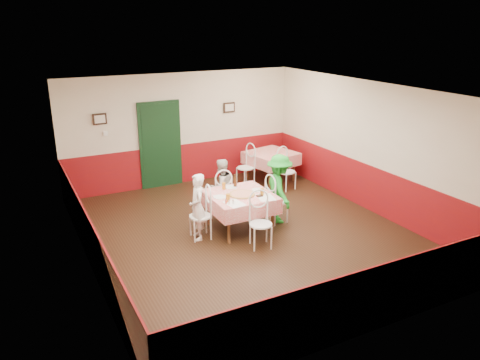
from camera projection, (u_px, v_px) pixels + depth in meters
name	position (u px, v px, depth m)	size (l,w,h in m)	color
floor	(247.00, 233.00, 9.26)	(7.00, 7.00, 0.00)	black
ceiling	(248.00, 91.00, 8.35)	(7.00, 7.00, 0.00)	white
back_wall	(182.00, 129.00, 11.75)	(6.00, 0.10, 2.80)	beige
front_wall	(379.00, 239.00, 5.86)	(6.00, 0.10, 2.80)	beige
left_wall	(83.00, 191.00, 7.51)	(0.10, 7.00, 2.80)	beige
right_wall	(370.00, 147.00, 10.10)	(0.10, 7.00, 2.80)	beige
wainscot_back	(184.00, 163.00, 12.03)	(6.00, 0.03, 1.00)	maroon
wainscot_front	(371.00, 300.00, 6.16)	(6.00, 0.03, 1.00)	maroon
wainscot_left	(90.00, 241.00, 7.80)	(0.03, 7.00, 1.00)	maroon
wainscot_right	(366.00, 186.00, 10.39)	(0.03, 7.00, 1.00)	maroon
door	(160.00, 146.00, 11.56)	(0.96, 0.06, 2.10)	black
picture_left	(100.00, 119.00, 10.70)	(0.32, 0.03, 0.26)	black
picture_right	(229.00, 107.00, 12.12)	(0.32, 0.03, 0.26)	black
thermostat	(106.00, 134.00, 10.85)	(0.10, 0.03, 0.10)	white
main_table	(240.00, 212.00, 9.31)	(1.22, 1.22, 0.77)	red
second_table	(271.00, 167.00, 12.19)	(1.12, 1.12, 0.77)	red
chair_left	(200.00, 216.00, 8.92)	(0.42, 0.42, 0.90)	white
chair_right	(277.00, 201.00, 9.64)	(0.42, 0.42, 0.90)	white
chair_far	(222.00, 195.00, 10.00)	(0.42, 0.42, 0.90)	white
chair_near	(261.00, 224.00, 8.56)	(0.42, 0.42, 0.90)	white
chair_second_a	(246.00, 168.00, 11.84)	(0.42, 0.42, 0.90)	white
chair_second_b	(287.00, 172.00, 11.53)	(0.42, 0.42, 0.90)	white
pizza	(242.00, 194.00, 9.13)	(0.50, 0.50, 0.03)	#B74723
plate_left	(220.00, 197.00, 9.00)	(0.25, 0.25, 0.01)	white
plate_right	(258.00, 190.00, 9.37)	(0.25, 0.25, 0.01)	white
plate_far	(230.00, 187.00, 9.53)	(0.25, 0.25, 0.01)	white
glass_a	(228.00, 198.00, 8.77)	(0.08, 0.08, 0.15)	#BF7219
glass_b	(262.00, 192.00, 9.11)	(0.07, 0.07, 0.13)	#BF7219
glass_c	(224.00, 186.00, 9.42)	(0.07, 0.07, 0.13)	#BF7219
beer_bottle	(235.00, 181.00, 9.53)	(0.07, 0.07, 0.24)	#381C0A
shaker_a	(229.00, 202.00, 8.64)	(0.04, 0.04, 0.09)	silver
shaker_b	(233.00, 202.00, 8.65)	(0.04, 0.04, 0.09)	silver
shaker_c	(226.00, 202.00, 8.68)	(0.04, 0.04, 0.09)	#B23319
menu_left	(234.00, 203.00, 8.70)	(0.30, 0.40, 0.00)	white
menu_right	(266.00, 197.00, 9.00)	(0.30, 0.40, 0.00)	white
wallet	(260.00, 196.00, 9.05)	(0.11, 0.09, 0.02)	black
diner_left	(198.00, 207.00, 8.83)	(0.47, 0.31, 1.30)	gray
diner_far	(221.00, 187.00, 9.99)	(0.60, 0.47, 1.23)	gray
diner_right	(279.00, 189.00, 9.58)	(0.93, 0.54, 1.44)	gray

